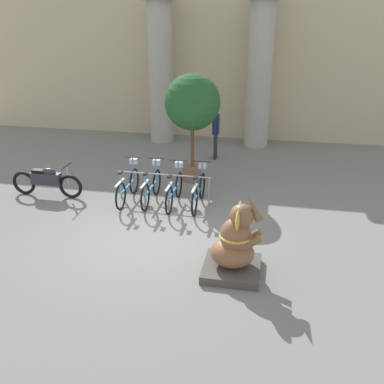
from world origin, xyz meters
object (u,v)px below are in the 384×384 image
object	(u,v)px
bicycle_1	(151,187)
elephant_statue	(235,247)
person_pedestrian	(216,128)
motorcycle	(47,181)
bicycle_2	(174,189)
bicycle_3	(199,191)
potted_tree	(192,105)
bicycle_0	(128,185)

from	to	relation	value
bicycle_1	elephant_statue	distance (m)	3.84
bicycle_1	person_pedestrian	xyz separation A→B (m)	(1.11, 3.88, 0.65)
elephant_statue	motorcycle	distance (m)	6.00
bicycle_2	elephant_statue	distance (m)	3.41
bicycle_2	person_pedestrian	bearing A→B (deg)	82.98
bicycle_3	motorcycle	world-z (taller)	bicycle_3
motorcycle	potted_tree	size ratio (longest dim) A/B	0.66
elephant_statue	person_pedestrian	distance (m)	6.96
bicycle_0	motorcycle	world-z (taller)	bicycle_0
bicycle_1	bicycle_2	size ratio (longest dim) A/B	1.00
elephant_statue	motorcycle	bearing A→B (deg)	152.99
bicycle_2	person_pedestrian	world-z (taller)	person_pedestrian
person_pedestrian	potted_tree	bearing A→B (deg)	-100.17
bicycle_0	bicycle_2	distance (m)	1.26
bicycle_1	potted_tree	size ratio (longest dim) A/B	0.57
bicycle_2	bicycle_0	bearing A→B (deg)	179.05
bicycle_3	person_pedestrian	world-z (taller)	person_pedestrian
bicycle_1	bicycle_3	world-z (taller)	same
bicycle_1	bicycle_3	size ratio (longest dim) A/B	1.00
bicycle_1	potted_tree	world-z (taller)	potted_tree
bicycle_3	person_pedestrian	xyz separation A→B (m)	(-0.15, 3.91, 0.65)
bicycle_2	elephant_statue	xyz separation A→B (m)	(1.85, -2.87, 0.15)
motorcycle	person_pedestrian	size ratio (longest dim) A/B	1.15
bicycle_0	person_pedestrian	bearing A→B (deg)	66.00
bicycle_3	motorcycle	distance (m)	4.13
bicycle_2	motorcycle	world-z (taller)	bicycle_2
person_pedestrian	potted_tree	size ratio (longest dim) A/B	0.57
bicycle_3	motorcycle	bearing A→B (deg)	-177.54
bicycle_1	person_pedestrian	bearing A→B (deg)	73.99
bicycle_1	bicycle_2	distance (m)	0.63
bicycle_2	elephant_statue	bearing A→B (deg)	-57.16
bicycle_3	elephant_statue	xyz separation A→B (m)	(1.22, -2.90, 0.15)
person_pedestrian	potted_tree	distance (m)	2.43
bicycle_3	elephant_statue	size ratio (longest dim) A/B	1.05
potted_tree	bicycle_2	bearing A→B (deg)	-93.36
bicycle_2	bicycle_3	world-z (taller)	same
elephant_statue	potted_tree	bearing A→B (deg)	110.33
bicycle_1	elephant_statue	size ratio (longest dim) A/B	1.05
bicycle_0	bicycle_3	world-z (taller)	same
bicycle_0	potted_tree	xyz separation A→B (m)	(1.37, 1.82, 1.81)
elephant_statue	bicycle_0	bearing A→B (deg)	137.13
bicycle_1	elephant_statue	bearing A→B (deg)	-49.67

